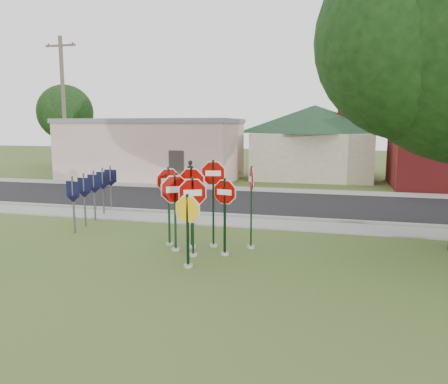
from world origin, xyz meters
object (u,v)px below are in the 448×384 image
(stop_sign_center, at_px, (193,206))
(utility_pole_near, at_px, (64,107))
(stop_sign_yellow, at_px, (188,223))
(stop_sign_left, at_px, (175,201))
(pedestrian, at_px, (191,173))

(stop_sign_center, relative_size, utility_pole_near, 0.25)
(stop_sign_center, relative_size, stop_sign_yellow, 1.17)
(stop_sign_left, height_order, utility_pole_near, utility_pole_near)
(stop_sign_left, distance_m, utility_pole_near, 19.47)
(stop_sign_center, distance_m, utility_pole_near, 20.23)
(stop_sign_center, bearing_deg, pedestrian, 109.51)
(stop_sign_yellow, relative_size, stop_sign_left, 0.84)
(stop_sign_yellow, distance_m, pedestrian, 15.32)
(utility_pole_near, height_order, pedestrian, utility_pole_near)
(utility_pole_near, bearing_deg, stop_sign_left, -46.34)
(stop_sign_yellow, bearing_deg, stop_sign_left, 122.66)
(stop_sign_center, height_order, pedestrian, stop_sign_center)
(stop_sign_yellow, height_order, pedestrian, stop_sign_yellow)
(stop_sign_center, xyz_separation_m, utility_pole_near, (-13.92, 14.27, 3.49))
(stop_sign_center, xyz_separation_m, stop_sign_left, (-0.69, 0.40, 0.03))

